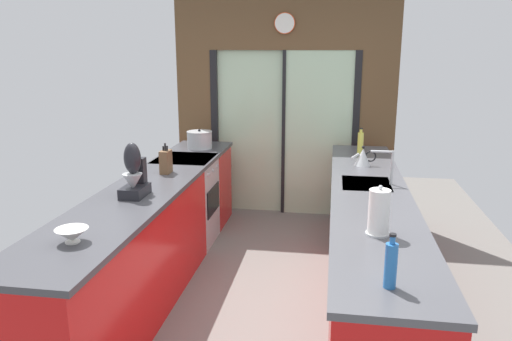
% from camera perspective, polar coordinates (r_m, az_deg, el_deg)
% --- Properties ---
extents(ground_plane, '(5.04, 7.60, 0.02)m').
position_cam_1_polar(ground_plane, '(4.65, 0.73, -11.96)').
color(ground_plane, slate).
extents(back_wall_unit, '(2.64, 0.12, 2.70)m').
position_cam_1_polar(back_wall_unit, '(5.99, 3.30, 9.18)').
color(back_wall_unit, brown).
rests_on(back_wall_unit, ground_plane).
extents(left_counter_run, '(0.62, 3.80, 0.92)m').
position_cam_1_polar(left_counter_run, '(4.26, -12.50, -7.84)').
color(left_counter_run, red).
rests_on(left_counter_run, ground_plane).
extents(right_counter_run, '(0.62, 3.80, 0.92)m').
position_cam_1_polar(right_counter_run, '(4.16, 12.79, -8.46)').
color(right_counter_run, red).
rests_on(right_counter_run, ground_plane).
extents(sink_faucet, '(0.19, 0.02, 0.29)m').
position_cam_1_polar(sink_faucet, '(4.21, 15.08, 0.94)').
color(sink_faucet, '#B7BABC').
rests_on(sink_faucet, right_counter_run).
extents(oven_range, '(0.60, 0.60, 0.92)m').
position_cam_1_polar(oven_range, '(5.26, -8.08, -3.50)').
color(oven_range, '#B7BABC').
rests_on(oven_range, ground_plane).
extents(mixing_bowl, '(0.19, 0.19, 0.09)m').
position_cam_1_polar(mixing_bowl, '(3.09, -20.54, -7.01)').
color(mixing_bowl, silver).
rests_on(mixing_bowl, left_counter_run).
extents(knife_block, '(0.08, 0.14, 0.28)m').
position_cam_1_polar(knife_block, '(4.53, -10.40, 1.02)').
color(knife_block, brown).
rests_on(knife_block, left_counter_run).
extents(stand_mixer, '(0.17, 0.27, 0.42)m').
position_cam_1_polar(stand_mixer, '(3.86, -13.93, -0.59)').
color(stand_mixer, black).
rests_on(stand_mixer, left_counter_run).
extents(stock_pot, '(0.28, 0.28, 0.22)m').
position_cam_1_polar(stock_pot, '(5.60, -6.56, 3.56)').
color(stock_pot, '#B7BABC').
rests_on(stock_pot, left_counter_run).
extents(kettle, '(0.24, 0.15, 0.19)m').
position_cam_1_polar(kettle, '(4.86, 12.29, 1.55)').
color(kettle, '#B7BABC').
rests_on(kettle, right_counter_run).
extents(soap_bottle_near, '(0.06, 0.06, 0.27)m').
position_cam_1_polar(soap_bottle_near, '(2.45, 15.35, -10.46)').
color(soap_bottle_near, '#286BB7').
rests_on(soap_bottle_near, right_counter_run).
extents(soap_bottle_far, '(0.06, 0.06, 0.28)m').
position_cam_1_polar(soap_bottle_far, '(5.37, 12.00, 3.16)').
color(soap_bottle_far, '#D1CC4C').
rests_on(soap_bottle_far, right_counter_run).
extents(paper_towel_roll, '(0.15, 0.15, 0.31)m').
position_cam_1_polar(paper_towel_roll, '(3.08, 14.05, -4.75)').
color(paper_towel_roll, '#B7BABC').
rests_on(paper_towel_roll, right_counter_run).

